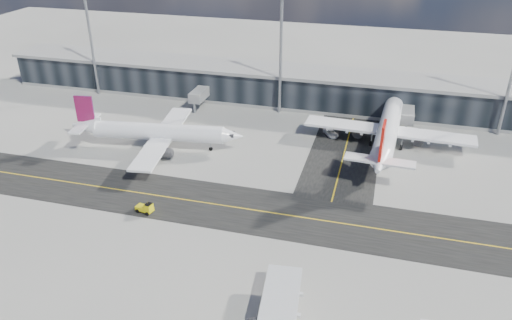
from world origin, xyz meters
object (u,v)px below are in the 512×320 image
object	(u,v)px
airliner_af	(156,132)
service_van	(331,133)
airliner_redtail	(388,129)
baggage_tug	(146,208)

from	to	relation	value
airliner_af	service_van	size ratio (longest dim) A/B	7.79
airliner_af	airliner_redtail	distance (m)	48.34
airliner_redtail	baggage_tug	xyz separation A→B (m)	(-37.60, -36.34, -3.14)
baggage_tug	service_van	bearing A→B (deg)	157.75
baggage_tug	service_van	size ratio (longest dim) A/B	0.68
airliner_redtail	service_van	size ratio (longest dim) A/B	8.87
airliner_redtail	baggage_tug	world-z (taller)	airliner_redtail
airliner_redtail	service_van	xyz separation A→B (m)	(-12.07, 2.75, -3.42)
airliner_af	service_van	xyz separation A→B (m)	(34.46, 15.82, -2.93)
airliner_af	baggage_tug	size ratio (longest dim) A/B	11.44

